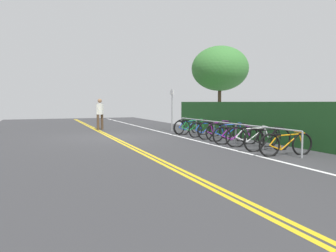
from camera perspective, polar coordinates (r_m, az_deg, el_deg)
name	(u,v)px	position (r m, az deg, el deg)	size (l,w,h in m)	color
ground_plane	(112,138)	(13.94, -10.11, -2.10)	(34.28, 11.65, 0.05)	#353538
centre_line_yellow_inner	(110,137)	(13.92, -10.43, -2.00)	(30.85, 0.10, 0.00)	gold
centre_line_yellow_outer	(113,137)	(13.95, -9.79, -1.98)	(30.85, 0.10, 0.00)	gold
bike_lane_stripe_white	(172,135)	(14.77, 0.72, -1.57)	(30.85, 0.12, 0.00)	white
bike_rack	(224,127)	(12.41, 10.08, -0.11)	(7.92, 0.05, 0.75)	#9EA0A5
bicycle_0	(188,127)	(15.39, 3.54, -0.15)	(0.58, 1.70, 0.69)	black
bicycle_1	(193,127)	(14.72, 4.47, -0.19)	(0.54, 1.74, 0.77)	black
bicycle_2	(205,129)	(13.93, 6.72, -0.62)	(0.46, 1.69, 0.70)	black
bicycle_3	(216,130)	(13.20, 8.70, -0.73)	(0.46, 1.79, 0.78)	black
bicycle_4	(228,132)	(12.45, 10.81, -1.11)	(0.68, 1.71, 0.76)	black
bicycle_5	(236,135)	(11.63, 12.04, -1.67)	(0.61, 1.63, 0.70)	black
bicycle_6	(252,137)	(11.07, 14.84, -1.89)	(0.69, 1.74, 0.75)	black
bicycle_7	(268,139)	(10.33, 17.46, -2.31)	(0.46, 1.72, 0.77)	black
bicycle_8	(286,144)	(9.60, 20.43, -3.09)	(0.46, 1.73, 0.70)	black
pedestrian	(100,112)	(17.74, -12.14, 2.49)	(0.32, 0.43, 1.70)	#4C3826
sign_post_near	(172,106)	(16.33, 0.71, 3.64)	(0.36, 0.07, 2.19)	gray
hedge_backdrop	(293,123)	(12.41, 21.51, 0.54)	(16.87, 1.30, 1.53)	#235626
tree_near_left	(220,69)	(20.13, 9.31, 10.13)	(3.49, 3.49, 4.95)	#473323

